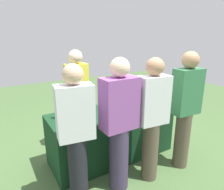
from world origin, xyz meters
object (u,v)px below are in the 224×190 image
server_pouring (77,95)px  wine_bottle_3 (144,94)px  wine_glass_1 (86,113)px  wine_bottle_1 (113,101)px  guest_3 (185,107)px  wine_glass_2 (93,110)px  wine_bottle_0 (59,111)px  wine_glass_0 (81,115)px  guest_2 (152,117)px  guest_0 (76,132)px  guest_1 (119,123)px  wine_bottle_2 (141,95)px  ice_bucket (143,100)px

server_pouring → wine_bottle_3: bearing=160.8°
wine_glass_1 → wine_bottle_1: bearing=18.6°
guest_3 → wine_glass_2: bearing=153.3°
wine_bottle_1 → wine_bottle_0: bearing=176.7°
wine_glass_0 → guest_2: bearing=-35.8°
guest_0 → guest_1: size_ratio=0.98×
wine_bottle_2 → wine_glass_0: (-1.23, -0.28, -0.01)m
ice_bucket → server_pouring: (-0.92, 0.60, 0.06)m
wine_bottle_3 → server_pouring: 1.17m
wine_bottle_2 → guest_1: bearing=-141.3°
guest_2 → wine_bottle_3: bearing=61.5°
ice_bucket → guest_1: (-0.88, -0.62, 0.03)m
wine_bottle_3 → guest_2: (-0.60, -0.88, 0.01)m
guest_2 → wine_glass_2: bearing=135.1°
wine_glass_1 → guest_3: bearing=-26.9°
guest_3 → wine_glass_0: bearing=161.3°
wine_glass_2 → guest_1: (0.07, -0.57, 0.01)m
guest_0 → guest_1: (0.51, -0.08, 0.01)m
server_pouring → guest_2: bearing=112.3°
guest_1 → wine_glass_0: bearing=121.5°
wine_bottle_3 → wine_bottle_0: bearing=-178.4°
wine_bottle_0 → wine_glass_1: bearing=-38.3°
ice_bucket → guest_0: guest_0 is taller
wine_bottle_3 → ice_bucket: size_ratio=1.45×
guest_1 → wine_bottle_2: bearing=38.2°
wine_glass_0 → server_pouring: size_ratio=0.09×
wine_bottle_3 → wine_glass_0: bearing=-166.0°
wine_bottle_2 → guest_2: guest_2 is taller
wine_bottle_2 → guest_0: guest_0 is taller
guest_0 → guest_2: 0.98m
server_pouring → guest_3: 1.70m
wine_glass_1 → server_pouring: size_ratio=0.08×
wine_glass_2 → guest_0: bearing=-132.4°
server_pouring → wine_bottle_0: bearing=46.2°
wine_glass_0 → ice_bucket: size_ratio=0.73×
wine_glass_2 → guest_2: 0.82m
guest_0 → guest_1: guest_1 is taller
wine_glass_0 → server_pouring: (0.26, 0.75, 0.04)m
wine_glass_2 → guest_1: size_ratio=0.08×
wine_bottle_2 → guest_1: (-0.93, -0.75, -0.01)m
wine_bottle_2 → guest_0: size_ratio=0.20×
wine_bottle_0 → server_pouring: 0.65m
wine_bottle_2 → guest_2: (-0.48, -0.82, -0.00)m
wine_bottle_0 → guest_2: bearing=-41.3°
wine_bottle_1 → wine_glass_1: (-0.55, -0.19, -0.02)m
guest_1 → guest_3: size_ratio=0.98×
wine_bottle_2 → guest_0: bearing=-155.1°
wine_bottle_3 → wine_glass_2: bearing=-167.9°
wine_bottle_3 → wine_bottle_2: bearing=-153.9°
wine_bottle_1 → server_pouring: size_ratio=0.19×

